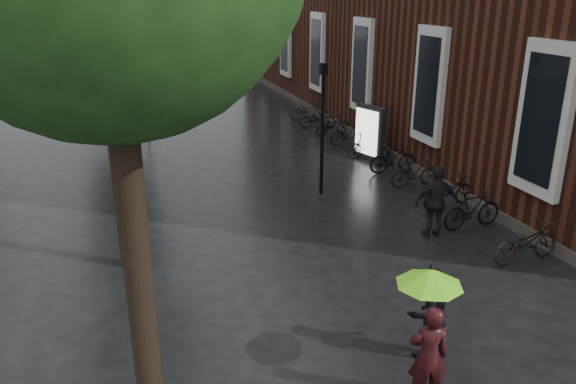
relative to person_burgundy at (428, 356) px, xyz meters
name	(u,v)px	position (x,y,z in m)	size (l,w,h in m)	color
person_burgundy	(428,356)	(0.00, 0.00, 0.00)	(0.60, 0.40, 1.65)	black
person_black	(428,313)	(0.62, 1.03, -0.02)	(0.79, 0.61, 1.62)	black
lime_umbrella	(430,277)	(0.23, 0.51, 1.00)	(1.03, 1.03, 1.52)	black
pedestrian_walking	(436,202)	(3.33, 5.22, 0.10)	(1.09, 0.45, 1.85)	black
parked_bicycles	(382,154)	(4.68, 10.81, -0.36)	(2.07, 15.99, 1.04)	black
ad_lightbox	(370,133)	(4.66, 11.79, 0.16)	(0.30, 1.31, 1.97)	black
lamp_post	(323,117)	(1.74, 8.97, 1.54)	(0.20, 0.20, 3.89)	black
cycle_sign	(146,91)	(-2.64, 17.80, 1.07)	(0.15, 0.52, 2.87)	#262628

